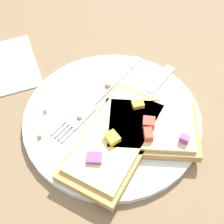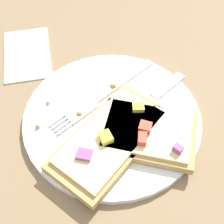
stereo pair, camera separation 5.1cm
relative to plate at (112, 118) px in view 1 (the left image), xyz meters
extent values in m
plane|color=#7F6647|center=(0.00, 0.00, -0.01)|extent=(4.00, 4.00, 0.00)
cylinder|color=white|center=(0.00, 0.00, 0.00)|extent=(0.29, 0.29, 0.01)
cube|color=silver|center=(-0.07, 0.04, 0.01)|extent=(0.09, 0.13, 0.01)
cube|color=silver|center=(-0.02, -0.05, 0.01)|extent=(0.05, 0.06, 0.01)
cube|color=silver|center=(-0.01, -0.09, 0.01)|extent=(0.02, 0.03, 0.00)
cube|color=silver|center=(0.00, -0.09, 0.01)|extent=(0.02, 0.03, 0.00)
cube|color=silver|center=(0.01, -0.08, 0.01)|extent=(0.02, 0.03, 0.00)
cube|color=silver|center=(0.01, -0.08, 0.01)|extent=(0.02, 0.03, 0.00)
cube|color=silver|center=(-0.04, 0.11, 0.01)|extent=(0.05, 0.07, 0.01)
cube|color=silver|center=(0.01, 0.02, 0.01)|extent=(0.08, 0.12, 0.00)
cube|color=tan|center=(0.05, -0.01, 0.01)|extent=(0.20, 0.21, 0.01)
cube|color=beige|center=(0.05, -0.01, 0.02)|extent=(0.18, 0.19, 0.01)
cube|color=yellow|center=(0.06, -0.02, 0.03)|extent=(0.02, 0.02, 0.01)
cube|color=#934C8E|center=(0.08, -0.06, 0.03)|extent=(0.02, 0.03, 0.01)
cube|color=tan|center=(0.05, 0.05, 0.01)|extent=(0.16, 0.18, 0.01)
cube|color=beige|center=(0.05, 0.05, 0.02)|extent=(0.14, 0.16, 0.01)
cube|color=#934C8E|center=(0.10, 0.08, 0.03)|extent=(0.02, 0.02, 0.01)
cube|color=yellow|center=(0.01, 0.04, 0.03)|extent=(0.02, 0.02, 0.01)
cube|color=#D14733|center=(0.05, 0.04, 0.03)|extent=(0.02, 0.02, 0.01)
cube|color=#D14733|center=(0.07, 0.03, 0.03)|extent=(0.02, 0.02, 0.01)
sphere|color=tan|center=(-0.06, 0.01, 0.01)|extent=(0.01, 0.01, 0.01)
sphere|color=tan|center=(-0.01, 0.07, 0.01)|extent=(0.01, 0.01, 0.01)
sphere|color=#AC814E|center=(-0.01, -0.05, 0.01)|extent=(0.01, 0.01, 0.01)
sphere|color=#A47B53|center=(0.00, -0.12, 0.01)|extent=(0.01, 0.01, 0.01)
sphere|color=tan|center=(-0.05, -0.10, 0.01)|extent=(0.01, 0.01, 0.01)
cube|color=white|center=(-0.19, -0.13, 0.00)|extent=(0.15, 0.09, 0.01)
camera|label=1|loc=(0.29, -0.11, 0.42)|focal=50.00mm
camera|label=2|loc=(0.30, -0.06, 0.42)|focal=50.00mm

